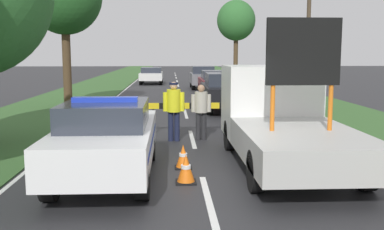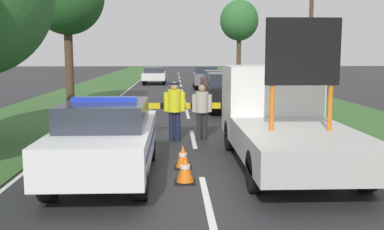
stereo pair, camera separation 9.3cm
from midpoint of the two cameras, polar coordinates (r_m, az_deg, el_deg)
name	(u,v)px [view 1 (the left image)]	position (r m, az deg, el deg)	size (l,w,h in m)	color
ground_plane	(204,185)	(8.78, 1.28, -8.87)	(160.00, 160.00, 0.00)	#28282B
lane_markings	(180,93)	(28.56, -1.60, 2.79)	(7.63, 67.75, 0.01)	silver
grass_verge_left	(82,93)	(29.03, -13.90, 2.67)	(4.63, 120.00, 0.03)	#38602D
grass_verge_right	(277,93)	(29.29, 10.60, 2.81)	(4.63, 120.00, 0.03)	#38602D
police_car	(107,138)	(9.25, -11.03, -2.84)	(1.83, 4.73, 1.67)	white
work_truck	(280,116)	(10.75, 10.88, -0.11)	(2.29, 5.74, 3.20)	white
road_barrier	(189,108)	(14.05, -0.53, 0.86)	(2.83, 0.08, 0.98)	black
police_officer	(174,106)	(12.90, -2.54, 1.15)	(0.62, 0.39, 1.72)	#191E38
pedestrian_civilian	(201,108)	(13.11, 0.96, 0.96)	(0.58, 0.37, 1.62)	#232326
traffic_cone_centre_front	(186,169)	(8.85, -1.08, -6.86)	(0.41, 0.41, 0.56)	black
traffic_cone_near_truck	(183,157)	(9.96, -1.40, -5.30)	(0.38, 0.38, 0.52)	black
queued_car_sedan_black	(223,91)	(19.93, 3.87, 3.02)	(1.72, 4.58, 1.66)	black
queued_car_wagon_maroon	(215,83)	(26.82, 2.83, 4.13)	(1.75, 4.59, 1.51)	maroon
queued_car_suv_grey	(203,77)	(32.25, 1.29, 4.84)	(1.71, 3.94, 1.61)	slate
queued_car_van_white	(151,75)	(37.62, -5.24, 5.09)	(1.84, 4.47, 1.36)	silver
roadside_tree_mid_right	(236,21)	(39.29, 5.56, 11.80)	(3.27, 3.27, 7.02)	#4C3823
utility_pole	(308,26)	(22.96, 14.44, 10.83)	(1.20, 0.20, 7.40)	#473828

